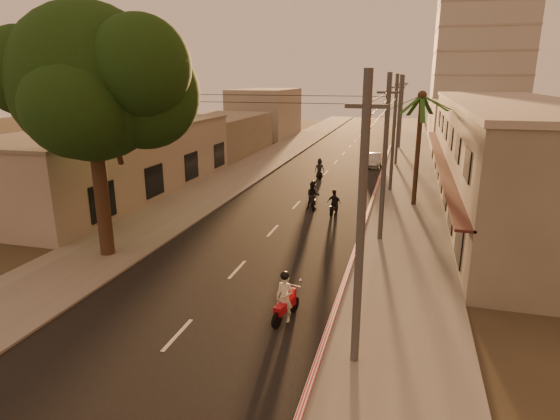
% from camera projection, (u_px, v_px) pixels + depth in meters
% --- Properties ---
extents(ground, '(160.00, 160.00, 0.00)m').
position_uv_depth(ground, '(221.00, 288.00, 20.18)').
color(ground, '#383023').
rests_on(ground, ground).
extents(road, '(10.00, 140.00, 0.02)m').
position_uv_depth(road, '(313.00, 187.00, 38.72)').
color(road, black).
rests_on(road, ground).
extents(sidewalk_right, '(5.00, 140.00, 0.12)m').
position_uv_depth(sidewalk_right, '(407.00, 192.00, 36.79)').
color(sidewalk_right, slate).
rests_on(sidewalk_right, ground).
extents(sidewalk_left, '(5.00, 140.00, 0.12)m').
position_uv_depth(sidewalk_left, '(229.00, 181.00, 40.62)').
color(sidewalk_left, slate).
rests_on(sidewalk_left, ground).
extents(curb_stripe, '(0.20, 60.00, 0.20)m').
position_uv_depth(curb_stripe, '(370.00, 205.00, 32.76)').
color(curb_stripe, red).
rests_on(curb_stripe, ground).
extents(shophouse_row, '(8.80, 34.20, 7.30)m').
position_uv_depth(shophouse_row, '(507.00, 154.00, 32.30)').
color(shophouse_row, gray).
rests_on(shophouse_row, ground).
extents(left_building, '(8.20, 24.20, 5.20)m').
position_uv_depth(left_building, '(120.00, 160.00, 36.02)').
color(left_building, '#A29C92').
rests_on(left_building, ground).
extents(distant_tower, '(12.10, 12.10, 28.00)m').
position_uv_depth(distant_tower, '(482.00, 37.00, 64.16)').
color(distant_tower, '#B7B5B2').
rests_on(distant_tower, ground).
extents(broadleaf_tree, '(9.60, 8.70, 12.10)m').
position_uv_depth(broadleaf_tree, '(99.00, 83.00, 21.53)').
color(broadleaf_tree, black).
rests_on(broadleaf_tree, ground).
extents(palm_tree, '(5.00, 5.00, 8.20)m').
position_uv_depth(palm_tree, '(422.00, 102.00, 31.01)').
color(palm_tree, black).
rests_on(palm_tree, ground).
extents(utility_poles, '(1.20, 48.26, 9.00)m').
position_uv_depth(utility_poles, '(395.00, 107.00, 35.34)').
color(utility_poles, '#38383A').
rests_on(utility_poles, ground).
extents(filler_right, '(8.00, 14.00, 6.00)m').
position_uv_depth(filler_right, '(466.00, 125.00, 57.50)').
color(filler_right, '#A29C92').
rests_on(filler_right, ground).
extents(filler_left_near, '(8.00, 14.00, 4.40)m').
position_uv_depth(filler_left_near, '(220.00, 135.00, 54.67)').
color(filler_left_near, '#A29C92').
rests_on(filler_left_near, ground).
extents(filler_left_far, '(8.00, 14.00, 7.00)m').
position_uv_depth(filler_left_far, '(265.00, 113.00, 71.00)').
color(filler_left_far, '#A29C92').
rests_on(filler_left_far, ground).
extents(scooter_red, '(0.96, 1.98, 1.98)m').
position_uv_depth(scooter_red, '(285.00, 299.00, 17.24)').
color(scooter_red, black).
rests_on(scooter_red, ground).
extents(scooter_mid_a, '(1.26, 1.98, 1.99)m').
position_uv_depth(scooter_mid_a, '(313.00, 196.00, 31.96)').
color(scooter_mid_a, black).
rests_on(scooter_mid_a, ground).
extents(scooter_mid_b, '(1.03, 1.72, 1.69)m').
position_uv_depth(scooter_mid_b, '(334.00, 203.00, 30.69)').
color(scooter_mid_b, black).
rests_on(scooter_mid_b, ground).
extents(scooter_far_a, '(1.10, 1.84, 1.84)m').
position_uv_depth(scooter_far_a, '(319.00, 169.00, 41.57)').
color(scooter_far_a, black).
rests_on(scooter_far_a, ground).
extents(parked_car, '(1.57, 4.06, 1.32)m').
position_uv_depth(parked_car, '(373.00, 160.00, 47.30)').
color(parked_car, '#9C9EA4').
rests_on(parked_car, ground).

